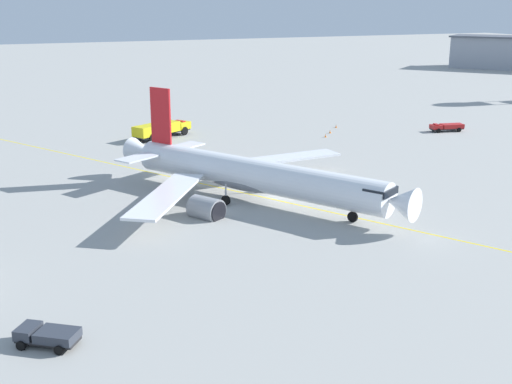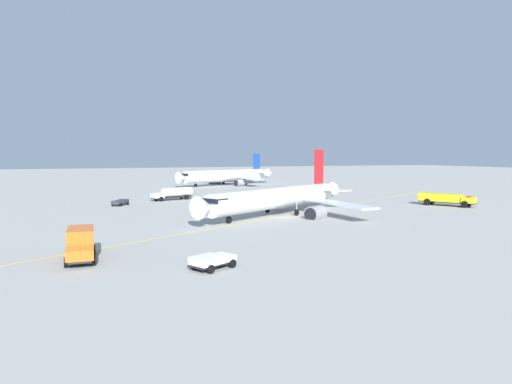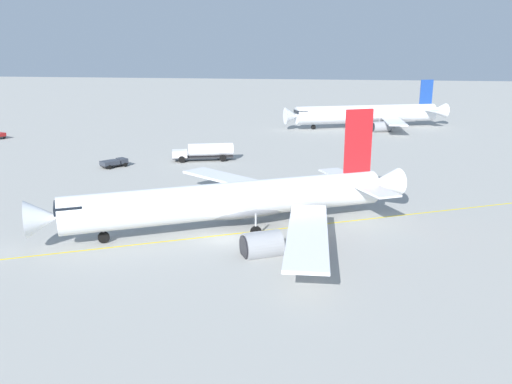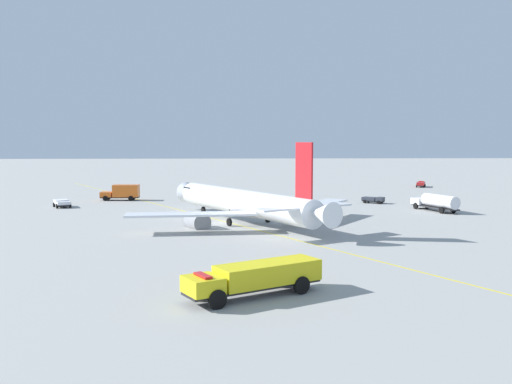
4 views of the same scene
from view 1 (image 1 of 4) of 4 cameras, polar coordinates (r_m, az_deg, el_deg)
The scene contains 9 objects.
ground_plane at distance 76.11m, azimuth 1.72°, elevation -0.51°, with size 600.00×600.00×0.00m, color #9E9E99.
airliner_main at distance 74.59m, azimuth -0.46°, elevation 1.38°, with size 32.28×35.46×12.11m.
baggage_truck_truck at distance 46.54m, azimuth -17.52°, elevation -11.67°, with size 4.36×3.88×1.22m.
ops_pickup_truck at distance 119.35m, azimuth 16.09°, elevation 5.41°, with size 5.99×2.98×1.41m.
fire_tender_truck at distance 110.16m, azimuth -8.15°, elevation 5.41°, with size 10.92×7.75×2.50m.
taxiway_centreline at distance 72.37m, azimuth 5.22°, elevation -1.46°, with size 80.67×146.80×0.01m.
safety_cone_near at distance 110.52m, azimuth 6.00°, elevation 4.85°, with size 0.36×0.36×0.55m.
safety_cone_mid at distance 114.04m, azimuth 6.39°, elevation 5.19°, with size 0.36×0.36×0.55m.
safety_cone_far at distance 119.11m, azimuth 6.90°, elevation 5.64°, with size 0.36×0.36×0.55m.
Camera 1 is at (-31.08, -65.93, 21.89)m, focal length 46.53 mm.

